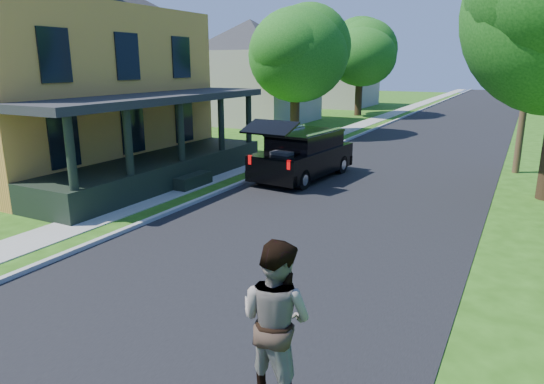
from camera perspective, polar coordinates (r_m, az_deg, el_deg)
The scene contains 13 objects.
ground at distance 9.55m, azimuth -4.87°, elevation -11.02°, with size 140.00×140.00×0.00m, color #254F0F.
street at distance 27.92m, azimuth 17.86°, elevation 5.59°, with size 8.00×120.00×0.02m, color black.
curb at distance 28.87m, azimuth 9.91°, elevation 6.37°, with size 0.15×120.00×0.12m, color #9D9E98.
sidewalk at distance 29.38m, azimuth 7.02°, elevation 6.62°, with size 1.30×120.00×0.03m, color gray.
front_walk at distance 19.82m, azimuth -18.87°, elevation 1.95°, with size 6.50×1.20×0.03m, color gray.
main_house at distance 21.93m, azimuth -26.20°, elevation 15.41°, with size 15.56×15.56×10.10m.
neighbor_house_mid at distance 36.12m, azimuth -2.56°, elevation 14.91°, with size 12.78×12.78×8.30m.
neighbor_house_far at distance 50.59m, azimuth 6.92°, elevation 14.81°, with size 12.78×12.78×8.30m.
black_suv at distance 18.01m, azimuth 3.66°, elevation 4.40°, with size 2.36×5.17×2.34m.
skateboarder at distance 5.51m, azimuth 0.47°, elevation -14.76°, with size 1.01×0.85×1.86m.
tree_left_mid at distance 29.29m, azimuth 2.77°, elevation 17.50°, with size 6.42×6.45×8.66m.
tree_left_far at distance 41.17m, azimuth 10.40°, elevation 16.56°, with size 7.57×7.74×8.76m.
utility_pole_near at distance 20.99m, azimuth 28.04°, elevation 13.12°, with size 1.59×0.26×8.00m.
Camera 1 is at (4.69, -7.20, 4.16)m, focal length 32.00 mm.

